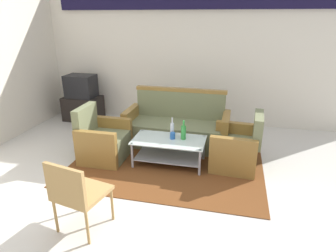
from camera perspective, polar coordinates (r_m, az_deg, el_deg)
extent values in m
plane|color=beige|center=(3.79, -1.85, -14.11)|extent=(14.00, 14.00, 0.00)
cube|color=silver|center=(6.16, 5.54, 13.52)|extent=(6.52, 0.12, 2.80)
cube|color=brown|center=(4.64, -0.03, -7.01)|extent=(2.91, 2.21, 0.01)
cube|color=#6B704C|center=(5.13, 1.69, -1.55)|extent=(1.61, 0.72, 0.42)
cube|color=#6B704C|center=(5.28, 2.48, 4.26)|extent=(1.60, 0.16, 0.48)
cube|color=olive|center=(5.00, 11.16, -1.33)|extent=(0.13, 0.70, 0.62)
cube|color=olive|center=(5.32, -7.17, 0.28)|extent=(0.13, 0.70, 0.62)
cube|color=olive|center=(5.21, 2.52, 7.11)|extent=(1.64, 0.12, 0.06)
cube|color=#6B704C|center=(4.78, -12.16, -3.91)|extent=(0.66, 0.60, 0.40)
cube|color=#6B704C|center=(4.76, -15.94, 1.15)|extent=(0.12, 0.60, 0.45)
cube|color=olive|center=(5.02, -10.69, -1.46)|extent=(0.66, 0.10, 0.58)
cube|color=olive|center=(4.48, -13.99, -4.57)|extent=(0.66, 0.10, 0.58)
cube|color=#6B704C|center=(4.56, 12.80, -5.22)|extent=(0.69, 0.64, 0.40)
cube|color=#6B704C|center=(4.39, 17.26, -0.63)|extent=(0.15, 0.61, 0.45)
cube|color=olive|center=(4.22, 12.54, -6.02)|extent=(0.66, 0.14, 0.58)
cube|color=olive|center=(4.82, 13.19, -2.60)|extent=(0.66, 0.14, 0.58)
cube|color=silver|center=(4.42, 0.20, -2.76)|extent=(1.10, 0.60, 0.02)
cube|color=#9E9EA5|center=(4.54, 0.19, -5.92)|extent=(1.00, 0.52, 0.02)
cylinder|color=#9E9EA5|center=(4.86, -4.99, -3.09)|extent=(0.04, 0.04, 0.40)
cylinder|color=#9E9EA5|center=(4.66, 7.06, -4.24)|extent=(0.04, 0.04, 0.40)
cylinder|color=#9E9EA5|center=(4.41, -7.07, -5.74)|extent=(0.04, 0.04, 0.40)
cylinder|color=#9E9EA5|center=(4.20, 6.24, -7.17)|extent=(0.04, 0.04, 0.40)
cylinder|color=#2D8C38|center=(4.40, 3.06, -1.31)|extent=(0.08, 0.08, 0.21)
cylinder|color=#2D8C38|center=(4.35, 3.10, 0.53)|extent=(0.03, 0.03, 0.09)
cylinder|color=silver|center=(4.50, 0.83, -0.74)|extent=(0.06, 0.06, 0.22)
cylinder|color=silver|center=(4.45, 0.84, 1.12)|extent=(0.02, 0.02, 0.09)
cylinder|color=#2659A5|center=(4.43, 0.90, -1.91)|extent=(0.08, 0.08, 0.10)
cube|color=black|center=(6.70, -16.30, 3.37)|extent=(0.80, 0.50, 0.52)
cube|color=black|center=(6.57, -16.74, 7.52)|extent=(0.61, 0.45, 0.48)
cube|color=black|center=(6.76, -15.80, 7.97)|extent=(0.51, 0.01, 0.36)
cube|color=#AD844C|center=(3.27, -16.44, -12.48)|extent=(0.57, 0.57, 0.04)
cube|color=#AD844C|center=(3.03, -19.60, -10.89)|extent=(0.48, 0.14, 0.40)
cylinder|color=#AD844C|center=(3.64, -16.48, -12.78)|extent=(0.03, 0.03, 0.42)
cylinder|color=#AD844C|center=(3.41, -10.94, -14.75)|extent=(0.03, 0.03, 0.42)
cylinder|color=#AD844C|center=(3.40, -21.24, -16.05)|extent=(0.03, 0.03, 0.42)
cylinder|color=#AD844C|center=(3.15, -15.58, -18.54)|extent=(0.03, 0.03, 0.42)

